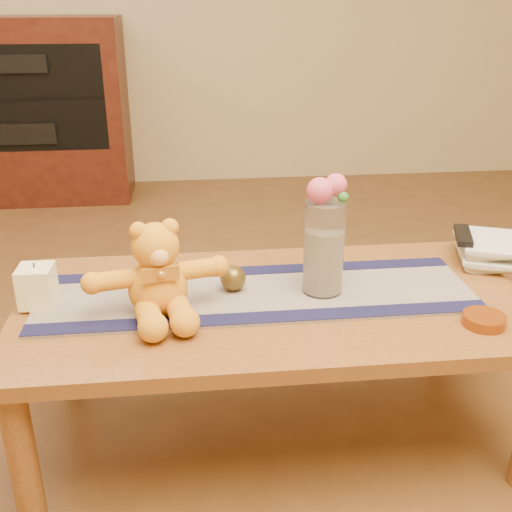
{
  "coord_description": "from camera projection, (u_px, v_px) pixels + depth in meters",
  "views": [
    {
      "loc": [
        -0.22,
        -1.48,
        1.22
      ],
      "look_at": [
        -0.05,
        0.0,
        0.58
      ],
      "focal_mm": 42.89,
      "sensor_mm": 36.0,
      "label": 1
    }
  ],
  "objects": [
    {
      "name": "floor",
      "position": [
        272.0,
        430.0,
        1.86
      ],
      "size": [
        5.5,
        5.5,
        0.0
      ],
      "primitive_type": "plane",
      "color": "#543318",
      "rests_on": "ground"
    },
    {
      "name": "coffee_table_top",
      "position": [
        274.0,
        305.0,
        1.69
      ],
      "size": [
        1.4,
        0.7,
        0.04
      ],
      "primitive_type": "cube",
      "color": "brown",
      "rests_on": "floor"
    },
    {
      "name": "table_leg_fl",
      "position": [
        23.0,
        460.0,
        1.45
      ],
      "size": [
        0.07,
        0.07,
        0.41
      ],
      "primitive_type": "cylinder",
      "color": "brown",
      "rests_on": "floor"
    },
    {
      "name": "table_leg_bl",
      "position": [
        65.0,
        335.0,
        1.98
      ],
      "size": [
        0.07,
        0.07,
        0.41
      ],
      "primitive_type": "cylinder",
      "color": "brown",
      "rests_on": "floor"
    },
    {
      "name": "table_leg_br",
      "position": [
        445.0,
        314.0,
        2.11
      ],
      "size": [
        0.07,
        0.07,
        0.41
      ],
      "primitive_type": "cylinder",
      "color": "brown",
      "rests_on": "floor"
    },
    {
      "name": "persian_runner",
      "position": [
        257.0,
        294.0,
        1.7
      ],
      "size": [
        1.2,
        0.35,
        0.01
      ],
      "primitive_type": "cube",
      "rotation": [
        0.0,
        0.0,
        0.0
      ],
      "color": "#1F1B4D",
      "rests_on": "coffee_table_top"
    },
    {
      "name": "runner_border_near",
      "position": [
        263.0,
        317.0,
        1.57
      ],
      "size": [
        1.2,
        0.06,
        0.0
      ],
      "primitive_type": "cube",
      "rotation": [
        0.0,
        0.0,
        0.0
      ],
      "color": "#121237",
      "rests_on": "persian_runner"
    },
    {
      "name": "runner_border_far",
      "position": [
        251.0,
        270.0,
        1.83
      ],
      "size": [
        1.2,
        0.06,
        0.0
      ],
      "primitive_type": "cube",
      "rotation": [
        0.0,
        0.0,
        0.0
      ],
      "color": "#121237",
      "rests_on": "persian_runner"
    },
    {
      "name": "teddy_bear",
      "position": [
        157.0,
        269.0,
        1.55
      ],
      "size": [
        0.4,
        0.36,
        0.24
      ],
      "primitive_type": null,
      "rotation": [
        0.0,
        0.0,
        0.21
      ],
      "color": "orange",
      "rests_on": "persian_runner"
    },
    {
      "name": "pillar_candle",
      "position": [
        37.0,
        286.0,
        1.61
      ],
      "size": [
        0.09,
        0.09,
        0.11
      ],
      "primitive_type": "cube",
      "rotation": [
        0.0,
        0.0,
        -0.03
      ],
      "color": "#FFF5BB",
      "rests_on": "persian_runner"
    },
    {
      "name": "candle_wick",
      "position": [
        34.0,
        265.0,
        1.59
      ],
      "size": [
        0.0,
        0.0,
        0.01
      ],
      "primitive_type": "cylinder",
      "rotation": [
        0.0,
        0.0,
        -0.03
      ],
      "color": "black",
      "rests_on": "pillar_candle"
    },
    {
      "name": "glass_vase",
      "position": [
        324.0,
        248.0,
        1.66
      ],
      "size": [
        0.11,
        0.11,
        0.26
      ],
      "primitive_type": "cylinder",
      "color": "silver",
      "rests_on": "persian_runner"
    },
    {
      "name": "potpourri_fill",
      "position": [
        323.0,
        261.0,
        1.67
      ],
      "size": [
        0.09,
        0.09,
        0.18
      ],
      "primitive_type": "cylinder",
      "color": "beige",
      "rests_on": "glass_vase"
    },
    {
      "name": "rose_left",
      "position": [
        320.0,
        191.0,
        1.58
      ],
      "size": [
        0.07,
        0.07,
        0.07
      ],
      "primitive_type": "sphere",
      "color": "#D64B6E",
      "rests_on": "glass_vase"
    },
    {
      "name": "rose_right",
      "position": [
        336.0,
        185.0,
        1.6
      ],
      "size": [
        0.06,
        0.06,
        0.06
      ],
      "primitive_type": "sphere",
      "color": "#D64B6E",
      "rests_on": "glass_vase"
    },
    {
      "name": "blue_flower_back",
      "position": [
        327.0,
        188.0,
        1.63
      ],
      "size": [
        0.04,
        0.04,
        0.04
      ],
      "primitive_type": "sphere",
      "color": "#526AB1",
      "rests_on": "glass_vase"
    },
    {
      "name": "blue_flower_side",
      "position": [
        314.0,
        193.0,
        1.61
      ],
      "size": [
        0.04,
        0.04,
        0.04
      ],
      "primitive_type": "sphere",
      "color": "#526AB1",
      "rests_on": "glass_vase"
    },
    {
      "name": "leaf_sprig",
      "position": [
        343.0,
        197.0,
        1.58
      ],
      "size": [
        0.03,
        0.03,
        0.03
      ],
      "primitive_type": "sphere",
      "color": "#33662D",
      "rests_on": "glass_vase"
    },
    {
      "name": "bronze_ball",
      "position": [
        233.0,
        278.0,
        1.7
      ],
      "size": [
        0.09,
        0.09,
        0.07
      ],
      "primitive_type": "sphere",
      "rotation": [
        0.0,
        0.0,
        0.23
      ],
      "color": "brown",
      "rests_on": "persian_runner"
    },
    {
      "name": "book_bottom",
      "position": [
        460.0,
        256.0,
        1.93
      ],
      "size": [
        0.22,
        0.26,
        0.02
      ],
      "primitive_type": "imported",
      "rotation": [
        0.0,
        0.0,
        -0.27
      ],
      "color": "beige",
      "rests_on": "coffee_table_top"
    },
    {
      "name": "book_lower",
      "position": [
        462.0,
        251.0,
        1.91
      ],
      "size": [
        0.24,
        0.27,
        0.02
      ],
      "primitive_type": "imported",
      "rotation": [
        0.0,
        0.0,
        -0.41
      ],
      "color": "beige",
      "rests_on": "book_bottom"
    },
    {
      "name": "book_upper",
      "position": [
        459.0,
        245.0,
        1.91
      ],
      "size": [
        0.21,
        0.25,
        0.02
      ],
      "primitive_type": "imported",
      "rotation": [
        0.0,
        0.0,
        -0.22
      ],
      "color": "beige",
      "rests_on": "book_lower"
    },
    {
      "name": "book_top",
      "position": [
        464.0,
        240.0,
        1.9
      ],
      "size": [
        0.23,
        0.27,
        0.02
      ],
      "primitive_type": "imported",
      "rotation": [
        0.0,
        0.0,
        -0.38
      ],
      "color": "beige",
      "rests_on": "book_upper"
    },
    {
      "name": "tv_remote",
      "position": [
        463.0,
        235.0,
        1.89
      ],
      "size": [
        0.09,
        0.17,
        0.02
      ],
      "primitive_type": "cube",
      "rotation": [
        0.0,
        0.0,
        -0.32
      ],
      "color": "black",
      "rests_on": "book_top"
    },
    {
      "name": "amber_dish",
      "position": [
        484.0,
        320.0,
        1.54
      ],
      "size": [
        0.12,
        0.12,
        0.03
      ],
      "primitive_type": "cylinder",
      "rotation": [
        0.0,
        0.0,
        -0.12
      ],
      "color": "#BF5914",
      "rests_on": "coffee_table_top"
    },
    {
      "name": "media_cabinet",
      "position": [
        27.0,
        111.0,
        3.78
      ],
      "size": [
        1.2,
        0.5,
        1.1
      ],
      "primitive_type": "cube",
      "color": "black",
      "rests_on": "floor"
    },
    {
      "name": "cabinet_cavity",
      "position": [
        15.0,
        99.0,
        3.53
      ],
      "size": [
        1.02,
        0.03,
        0.61
      ],
      "primitive_type": "cube",
      "color": "black",
      "rests_on": "media_cabinet"
    },
    {
      "name": "cabinet_shelf",
      "position": [
        19.0,
        97.0,
        3.6
      ],
      "size": [
        1.02,
        0.2,
        0.02
      ],
      "primitive_type": "cube",
      "color": "black",
      "rests_on": "media_cabinet"
    },
    {
      "name": "stereo_upper",
      "position": [
        14.0,
        62.0,
        3.54
      ],
      "size": [
        0.42,
        0.28,
        0.1
      ],
      "primitive_type": "cube",
      "color": "black",
      "rests_on": "media_cabinet"
    },
    {
      "name": "stereo_lower",
      "position": [
        25.0,
        130.0,
        3.7
      ],
      "size": [
        0.42,
        0.28,
        0.12
      ],
      "primitive_type": "cube",
      "color": "black",
      "rests_on": "media_cabinet"
    }
  ]
}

